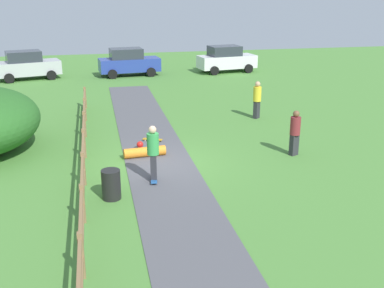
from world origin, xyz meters
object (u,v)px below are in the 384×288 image
skater_fallen (144,151)px  bystander_yellow (257,98)px  skateboard_loose (153,139)px  bystander_maroon (295,131)px  parked_car_blue (129,62)px  parked_car_silver (27,65)px  trash_bin (111,184)px  parked_car_white (226,59)px  skater_riding (153,151)px

skater_fallen → bystander_yellow: bystander_yellow is taller
skateboard_loose → bystander_yellow: size_ratio=0.46×
bystander_maroon → parked_car_blue: bearing=104.5°
parked_car_silver → bystander_maroon: bearing=-57.4°
skateboard_loose → bystander_yellow: 5.98m
trash_bin → parked_car_white: parked_car_white is taller
bystander_maroon → parked_car_white: 18.15m
parked_car_silver → parked_car_white: same height
skateboard_loose → parked_car_silver: 16.64m
bystander_maroon → parked_car_blue: parked_car_blue is taller
trash_bin → skater_fallen: size_ratio=0.57×
skater_fallen → skateboard_loose: skater_fallen is taller
bystander_maroon → skater_fallen: bearing=169.8°
skateboard_loose → parked_car_white: parked_car_white is taller
skateboard_loose → parked_car_silver: size_ratio=0.18×
bystander_yellow → parked_car_blue: parked_car_blue is taller
trash_bin → skater_fallen: bearing=68.5°
skater_riding → bystander_yellow: skater_riding is taller
skateboard_loose → parked_car_white: (7.44, 15.28, 0.87)m
skater_fallen → parked_car_white: bearing=64.9°
bystander_yellow → parked_car_silver: size_ratio=0.40×
parked_car_white → skateboard_loose: bearing=-116.0°
bystander_maroon → bystander_yellow: bearing=85.9°
skater_riding → parked_car_silver: 20.32m
trash_bin → parked_car_blue: size_ratio=0.21×
trash_bin → parked_car_silver: 20.97m
trash_bin → bystander_maroon: 7.28m
trash_bin → bystander_yellow: size_ratio=0.51×
skater_riding → parked_car_blue: 19.42m
trash_bin → bystander_yellow: bystander_yellow is taller
parked_car_blue → parked_car_silver: bearing=-179.9°
skateboard_loose → skater_riding: bearing=-96.8°
skater_riding → parked_car_silver: (-6.06, 19.39, -0.09)m
skater_riding → parked_car_white: (7.93, 19.40, -0.09)m
parked_car_silver → trash_bin: bearing=-77.1°
bystander_yellow → parked_car_white: bearing=80.6°
bystander_maroon → parked_car_white: bearing=82.1°
trash_bin → skater_fallen: (1.36, 3.45, -0.25)m
bystander_maroon → parked_car_blue: (-4.65, 17.98, 0.02)m
skater_fallen → parked_car_silver: 18.04m
trash_bin → skater_riding: (1.39, 1.05, 0.60)m
skater_fallen → parked_car_white: size_ratio=0.36×
parked_car_silver → parked_car_white: (13.98, 0.01, 0.00)m
bystander_yellow → skateboard_loose: bearing=-154.5°
parked_car_blue → parked_car_white: 7.14m
parked_car_silver → skateboard_loose: bearing=-66.8°
skateboard_loose → parked_car_silver: (-6.54, 15.27, 0.87)m
trash_bin → parked_car_silver: bearing=102.9°
skateboard_loose → parked_car_white: bearing=64.0°
skateboard_loose → skater_fallen: bearing=-106.9°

